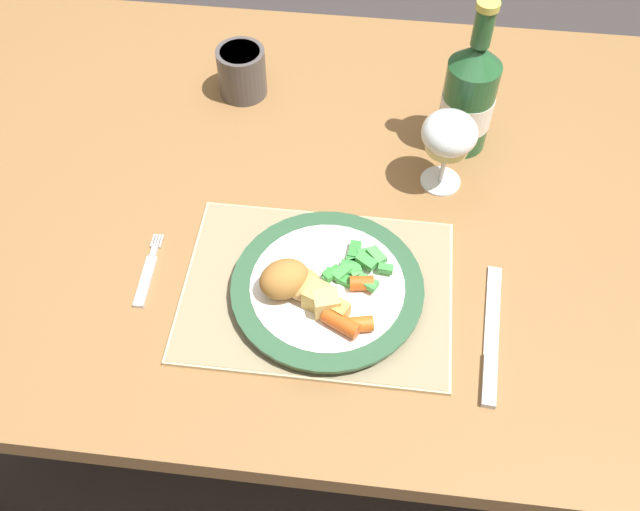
{
  "coord_description": "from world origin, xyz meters",
  "views": [
    {
      "loc": [
        0.1,
        -0.71,
        1.53
      ],
      "look_at": [
        0.03,
        -0.15,
        0.78
      ],
      "focal_mm": 40.0,
      "sensor_mm": 36.0,
      "label": 1
    }
  ],
  "objects_px": {
    "dinner_plate": "(327,288)",
    "fork": "(147,275)",
    "dining_table": "(313,226)",
    "wine_glass": "(449,137)",
    "table_knife": "(491,345)",
    "bottle": "(469,97)",
    "drinking_cup": "(242,71)"
  },
  "relations": [
    {
      "from": "table_knife",
      "to": "drinking_cup",
      "type": "height_order",
      "value": "drinking_cup"
    },
    {
      "from": "dining_table",
      "to": "bottle",
      "type": "xyz_separation_m",
      "value": [
        0.22,
        0.13,
        0.18
      ]
    },
    {
      "from": "fork",
      "to": "bottle",
      "type": "distance_m",
      "value": 0.53
    },
    {
      "from": "fork",
      "to": "drinking_cup",
      "type": "bearing_deg",
      "value": 81.08
    },
    {
      "from": "wine_glass",
      "to": "bottle",
      "type": "relative_size",
      "value": 0.52
    },
    {
      "from": "dining_table",
      "to": "wine_glass",
      "type": "xyz_separation_m",
      "value": [
        0.19,
        0.04,
        0.18
      ]
    },
    {
      "from": "dinner_plate",
      "to": "fork",
      "type": "relative_size",
      "value": 2.08
    },
    {
      "from": "fork",
      "to": "bottle",
      "type": "xyz_separation_m",
      "value": [
        0.42,
        0.31,
        0.09
      ]
    },
    {
      "from": "fork",
      "to": "wine_glass",
      "type": "relative_size",
      "value": 0.94
    },
    {
      "from": "bottle",
      "to": "dinner_plate",
      "type": "bearing_deg",
      "value": -118.95
    },
    {
      "from": "dinner_plate",
      "to": "wine_glass",
      "type": "bearing_deg",
      "value": 56.95
    },
    {
      "from": "dinner_plate",
      "to": "fork",
      "type": "height_order",
      "value": "dinner_plate"
    },
    {
      "from": "fork",
      "to": "wine_glass",
      "type": "bearing_deg",
      "value": 29.48
    },
    {
      "from": "dinner_plate",
      "to": "drinking_cup",
      "type": "bearing_deg",
      "value": 115.15
    },
    {
      "from": "wine_glass",
      "to": "bottle",
      "type": "distance_m",
      "value": 0.1
    },
    {
      "from": "wine_glass",
      "to": "drinking_cup",
      "type": "xyz_separation_m",
      "value": [
        -0.33,
        0.17,
        -0.05
      ]
    },
    {
      "from": "table_knife",
      "to": "wine_glass",
      "type": "distance_m",
      "value": 0.3
    },
    {
      "from": "bottle",
      "to": "table_knife",
      "type": "bearing_deg",
      "value": -83.85
    },
    {
      "from": "dining_table",
      "to": "table_knife",
      "type": "relative_size",
      "value": 6.59
    },
    {
      "from": "fork",
      "to": "wine_glass",
      "type": "height_order",
      "value": "wine_glass"
    },
    {
      "from": "bottle",
      "to": "drinking_cup",
      "type": "bearing_deg",
      "value": 167.8
    },
    {
      "from": "bottle",
      "to": "wine_glass",
      "type": "bearing_deg",
      "value": -107.41
    },
    {
      "from": "bottle",
      "to": "drinking_cup",
      "type": "xyz_separation_m",
      "value": [
        -0.36,
        0.08,
        -0.05
      ]
    },
    {
      "from": "dining_table",
      "to": "fork",
      "type": "height_order",
      "value": "fork"
    },
    {
      "from": "dinner_plate",
      "to": "bottle",
      "type": "relative_size",
      "value": 1.02
    },
    {
      "from": "dinner_plate",
      "to": "bottle",
      "type": "distance_m",
      "value": 0.37
    },
    {
      "from": "fork",
      "to": "dining_table",
      "type": "bearing_deg",
      "value": 42.64
    },
    {
      "from": "wine_glass",
      "to": "bottle",
      "type": "bearing_deg",
      "value": 72.59
    },
    {
      "from": "fork",
      "to": "wine_glass",
      "type": "xyz_separation_m",
      "value": [
        0.39,
        0.22,
        0.09
      ]
    },
    {
      "from": "dinner_plate",
      "to": "fork",
      "type": "bearing_deg",
      "value": 179.36
    },
    {
      "from": "table_knife",
      "to": "dinner_plate",
      "type": "bearing_deg",
      "value": 166.15
    },
    {
      "from": "table_knife",
      "to": "wine_glass",
      "type": "relative_size",
      "value": 1.63
    }
  ]
}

